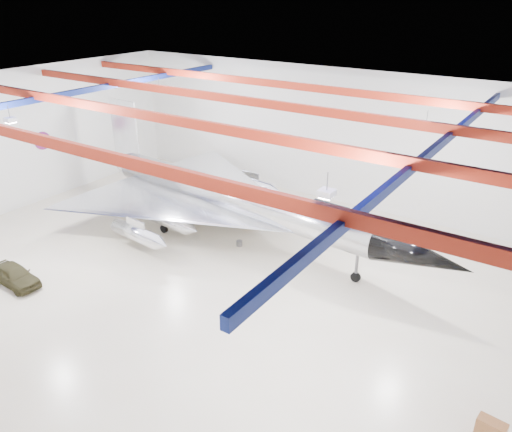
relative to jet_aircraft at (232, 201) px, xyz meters
The scene contains 15 objects.
floor 5.91m from the jet_aircraft, 63.29° to the right, with size 40.00×40.00×0.00m, color beige.
wall_back 10.95m from the jet_aircraft, 77.23° to the left, with size 40.00×40.00×0.00m, color silver.
wall_left 18.46m from the jet_aircraft, 165.22° to the right, with size 30.00×30.00×0.00m, color silver.
ceiling 9.74m from the jet_aircraft, 63.29° to the right, with size 40.00×40.00×0.00m, color #0A0F38.
ceiling_structure 9.18m from the jet_aircraft, 63.29° to the right, with size 39.50×29.50×1.08m.
wall_roundel 17.94m from the jet_aircraft, behind, with size 1.50×1.50×0.10m, color #B21414.
jet_aircraft is the anchor object (origin of this frame).
jeep 14.71m from the jet_aircraft, 119.09° to the right, with size 1.53×3.81×1.30m, color #34311A.
desk 21.36m from the jet_aircraft, 24.79° to the right, with size 1.11×0.55×1.01m, color brown.
crate_ply 4.51m from the jet_aircraft, behind, with size 0.54×0.43×0.38m, color olive.
engine_drum 3.04m from the jet_aircraft, 37.61° to the right, with size 0.43×0.43×0.38m, color #59595B.
parts_bin 6.93m from the jet_aircraft, 27.07° to the left, with size 0.63×0.51×0.44m, color olive.
crate_small 6.23m from the jet_aircraft, 146.65° to the left, with size 0.38×0.30×0.27m, color #59595B.
oil_barrel 3.24m from the jet_aircraft, 96.96° to the left, with size 0.56×0.45×0.39m, color olive.
spares_box 6.80m from the jet_aircraft, 29.33° to the left, with size 0.46×0.46×0.41m, color #59595B.
Camera 1 is at (17.31, -21.43, 16.47)m, focal length 35.00 mm.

